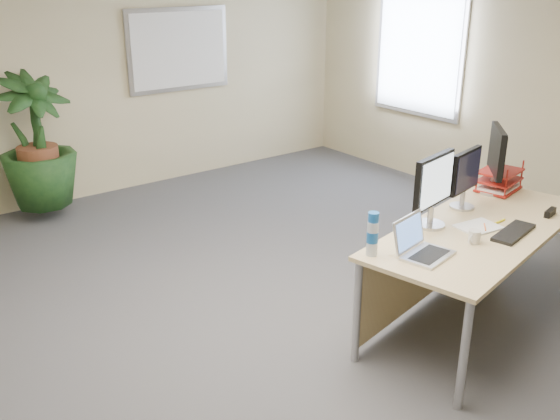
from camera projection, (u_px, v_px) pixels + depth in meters
floor at (319, 356)px, 4.20m from camera, size 8.00×8.00×0.00m
back_wall at (79, 77)px, 6.68m from camera, size 7.00×0.04×2.70m
whiteboard at (179, 50)px, 7.26m from camera, size 1.30×0.04×0.95m
window at (419, 49)px, 7.30m from camera, size 0.04×1.30×1.55m
desk at (464, 244)px, 4.44m from camera, size 2.12×1.23×0.76m
floor_plant at (37, 148)px, 6.25m from camera, size 1.10×1.10×1.50m
monitor_left at (434, 186)px, 4.22m from camera, size 0.46×0.21×0.51m
monitor_right at (465, 175)px, 4.56m from camera, size 0.40×0.18×0.44m
monitor_dark at (496, 156)px, 4.86m from camera, size 0.37×0.36×0.53m
laptop at (420, 246)px, 3.88m from camera, size 0.38×0.35×0.23m
keyboard at (514, 232)px, 4.19m from camera, size 0.45×0.23×0.02m
coffee_mug at (474, 237)px, 4.04m from camera, size 0.11×0.08×0.09m
spiral_notebook at (478, 227)px, 4.30m from camera, size 0.32×0.25×0.01m
orange_pen at (485, 227)px, 4.27m from camera, size 0.10×0.09×0.01m
yellow_highlighter at (500, 221)px, 4.38m from camera, size 0.12×0.02×0.02m
water_bottle at (373, 235)px, 3.84m from camera, size 0.07×0.07×0.28m
letter_tray at (499, 182)px, 4.99m from camera, size 0.40×0.33×0.16m
stapler at (550, 212)px, 4.50m from camera, size 0.15×0.07×0.05m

